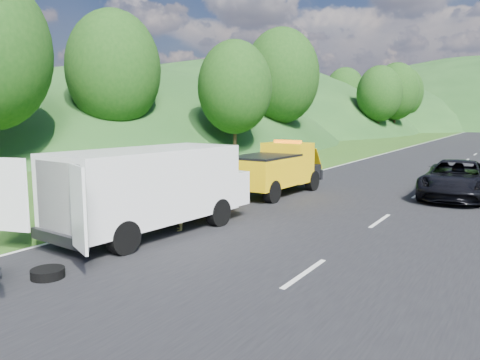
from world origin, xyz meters
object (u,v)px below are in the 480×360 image
Objects in this scene: woman at (164,226)px; suitcase at (161,205)px; spare_tire at (48,279)px; passing_suv at (455,198)px; child at (178,231)px; tow_truck at (276,169)px; white_van at (153,186)px.

suitcase is at bearing 48.52° from woman.
passing_suv reaches higher than spare_tire.
passing_suv reaches higher than child.
child is 4.66m from spare_tire.
tow_truck is 5.94× the size of child.
passing_suv is (7.10, 10.19, 0.00)m from woman.
passing_suv is at bearing 112.50° from child.
spare_tire is (1.04, -4.93, 0.00)m from woman.
white_van reaches higher than woman.
woman is 1.86× the size of child.
child is 2.74m from suitcase.
white_van is 1.29× the size of passing_suv.
suitcase is (-1.66, 2.20, -1.11)m from white_van.
tow_truck is 7.43m from child.
suitcase is 0.11× the size of passing_suv.
tow_truck is at bearing 2.05° from woman.
white_van reaches higher than child.
woman reaches higher than passing_suv.
white_van is at bearing -124.24° from passing_suv.
white_van reaches higher than suitcase.
suitcase is 0.86× the size of spare_tire.
passing_suv is at bearing -30.39° from woman.
suitcase is at bearing 131.75° from white_van.
spare_tire is at bearing -69.33° from suitcase.
tow_truck is 3.18× the size of woman.
passing_suv reaches higher than suitcase.
woman reaches higher than child.
child is at bearing 92.92° from spare_tire.
suitcase is at bearing -136.40° from passing_suv.
white_van is 1.59m from child.
woman is at bearing 116.27° from white_van.
white_van is at bearing 99.92° from spare_tire.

